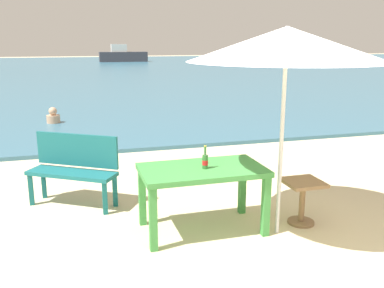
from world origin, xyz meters
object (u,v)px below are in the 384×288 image
Objects in this scene: side_table_wood at (302,196)px; swimmer_person at (53,117)px; picnic_table_green at (202,177)px; boat_cargo_ship at (123,55)px; beer_bottle_amber at (205,160)px; patio_umbrella at (287,44)px; bench_teal_center at (74,165)px.

swimmer_person is (-3.06, 7.15, -0.11)m from side_table_wood.
picnic_table_green is 39.70m from boat_cargo_ship.
beer_bottle_amber is 1.51m from patio_umbrella.
side_table_wood is (0.40, 0.16, -1.76)m from patio_umbrella.
bench_teal_center is 2.94× the size of swimmer_person.
side_table_wood is 0.45× the size of bench_teal_center.
boat_cargo_ship is at bearing 84.32° from picnic_table_green.
swimmer_person is at bearing 110.02° from patio_umbrella.
boat_cargo_ship is at bearing 84.35° from beer_bottle_amber.
picnic_table_green is at bearing 158.61° from patio_umbrella.
boat_cargo_ship is (3.91, 39.55, -0.15)m from beer_bottle_amber.
patio_umbrella is 1.91× the size of bench_teal_center.
patio_umbrella reaches higher than boat_cargo_ship.
picnic_table_green is 1.88m from bench_teal_center.
bench_teal_center reaches higher than side_table_wood.
patio_umbrella is at bearing -35.38° from bench_teal_center.
swimmer_person is 33.03m from boat_cargo_ship.
swimmer_person is (-2.66, 7.30, -1.88)m from patio_umbrella.
patio_umbrella reaches higher than bench_teal_center.
patio_umbrella is 1.82m from side_table_wood.
side_table_wood is 1.32× the size of swimmer_person.
bench_teal_center is (-1.42, 1.29, -0.31)m from beer_bottle_amber.
beer_bottle_amber is (0.02, -0.04, 0.20)m from picnic_table_green.
bench_teal_center reaches higher than swimmer_person.
patio_umbrella is 39.97m from boat_cargo_ship.
beer_bottle_amber is 7.30m from swimmer_person.
boat_cargo_ship is (5.79, 32.52, 0.47)m from swimmer_person.
swimmer_person is at bearing 104.87° from picnic_table_green.
side_table_wood is at bearing -66.81° from swimmer_person.
picnic_table_green is 0.29× the size of boat_cargo_ship.
swimmer_person is 0.09× the size of boat_cargo_ship.
picnic_table_green is 2.59× the size of side_table_wood.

